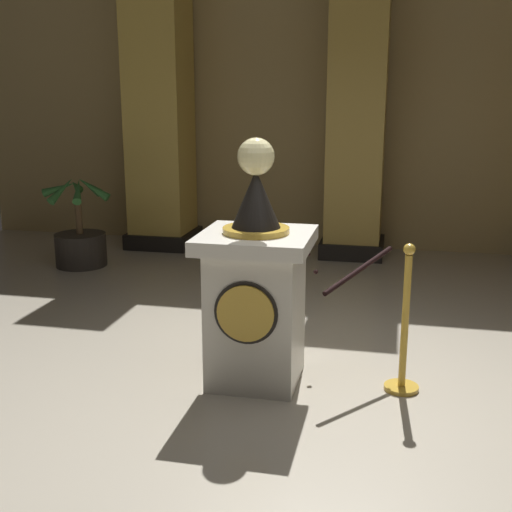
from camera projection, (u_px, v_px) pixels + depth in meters
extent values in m
plane|color=#B2A893|center=(309.00, 389.00, 4.55)|extent=(10.51, 10.51, 0.00)
cube|color=tan|center=(361.00, 93.00, 8.29)|extent=(10.51, 0.16, 3.99)
cube|color=silver|center=(256.00, 315.00, 4.59)|extent=(0.61, 0.61, 0.98)
cube|color=silver|center=(256.00, 240.00, 4.46)|extent=(0.76, 0.76, 0.10)
cylinder|color=gold|center=(245.00, 314.00, 4.26)|extent=(0.38, 0.03, 0.38)
cylinder|color=black|center=(246.00, 313.00, 4.27)|extent=(0.43, 0.01, 0.43)
cylinder|color=gold|center=(256.00, 230.00, 4.45)|extent=(0.46, 0.46, 0.04)
cone|color=black|center=(256.00, 199.00, 4.39)|extent=(0.34, 0.34, 0.39)
cylinder|color=gold|center=(256.00, 171.00, 4.35)|extent=(0.03, 0.03, 0.06)
sphere|color=beige|center=(256.00, 156.00, 4.32)|extent=(0.25, 0.25, 0.25)
cylinder|color=gold|center=(401.00, 387.00, 4.54)|extent=(0.24, 0.24, 0.03)
cylinder|color=gold|center=(405.00, 324.00, 4.43)|extent=(0.05, 0.05, 0.97)
sphere|color=gold|center=(409.00, 249.00, 4.30)|extent=(0.08, 0.08, 0.08)
cylinder|color=gold|center=(243.00, 332.00, 5.60)|extent=(0.24, 0.24, 0.03)
cylinder|color=gold|center=(243.00, 279.00, 5.49)|extent=(0.05, 0.05, 0.96)
sphere|color=gold|center=(242.00, 219.00, 5.36)|extent=(0.08, 0.08, 0.08)
cylinder|color=black|center=(359.00, 270.00, 4.62)|extent=(0.45, 0.69, 0.22)
cylinder|color=black|center=(277.00, 252.00, 5.15)|extent=(0.45, 0.69, 0.22)
sphere|color=black|center=(316.00, 272.00, 4.90)|extent=(0.04, 0.04, 0.04)
cube|color=black|center=(164.00, 238.00, 8.80)|extent=(0.84, 0.84, 0.20)
cube|color=gold|center=(159.00, 99.00, 8.36)|extent=(0.73, 0.73, 3.83)
cube|color=black|center=(352.00, 247.00, 8.28)|extent=(0.78, 0.78, 0.20)
cube|color=gold|center=(358.00, 100.00, 7.83)|extent=(0.68, 0.68, 3.83)
cylinder|color=#2D2823|center=(81.00, 250.00, 7.74)|extent=(0.60, 0.60, 0.39)
cylinder|color=brown|center=(79.00, 218.00, 7.64)|extent=(0.08, 0.08, 0.38)
cone|color=#2D662D|center=(93.00, 188.00, 7.52)|extent=(0.40, 0.12, 0.30)
cone|color=#2D662D|center=(90.00, 186.00, 7.72)|extent=(0.20, 0.39, 0.32)
cone|color=#2D662D|center=(76.00, 186.00, 7.74)|extent=(0.24, 0.41, 0.27)
cone|color=#2D662D|center=(60.00, 188.00, 7.57)|extent=(0.43, 0.17, 0.22)
cone|color=#2D662D|center=(62.00, 190.00, 7.41)|extent=(0.25, 0.37, 0.34)
cone|color=#2D662D|center=(78.00, 191.00, 7.37)|extent=(0.26, 0.39, 0.32)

